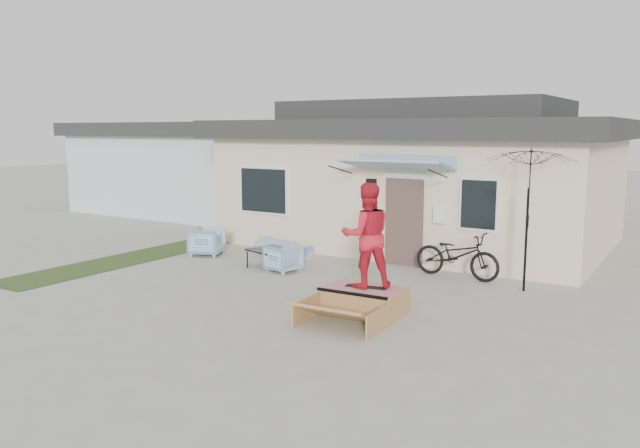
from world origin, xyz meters
The scene contains 13 objects.
ground centered at (0.00, 0.00, 0.00)m, with size 90.00×90.00×0.00m, color #A1A093.
grass_strip centered at (-5.20, 2.00, 0.00)m, with size 1.40×8.00×0.01m, color #2D451D.
house centered at (0.00, 7.99, 1.94)m, with size 10.80×8.49×4.10m.
neighbor_house centered at (-10.50, 10.00, 1.78)m, with size 8.60×7.60×3.50m.
loveseat centered at (-2.13, 3.86, 0.31)m, with size 1.59×0.47×0.62m, color teal.
armchair_left centered at (-3.85, 2.87, 0.41)m, with size 0.79×0.74×0.81m, color teal.
armchair_right centered at (-1.09, 2.40, 0.35)m, with size 0.68×0.64×0.70m, color teal.
coffee_table centered at (-1.64, 2.65, 0.22)m, with size 0.88×0.88×0.43m, color black.
bicycle centered at (2.53, 3.94, 0.63)m, with size 0.69×1.97×1.26m, color black.
patio_umbrella centered at (4.08, 3.57, 1.75)m, with size 1.88×1.74×2.20m.
skate_ramp centered at (2.06, 0.51, 0.23)m, with size 1.36×1.81×0.45m, color #A37242, non-canonical shape.
skateboard centered at (2.06, 0.55, 0.48)m, with size 0.76×0.19×0.05m, color black.
skater centered at (2.06, 0.55, 1.43)m, with size 0.91×0.70×1.86m, color red.
Camera 1 is at (7.14, -9.04, 3.26)m, focal length 34.95 mm.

